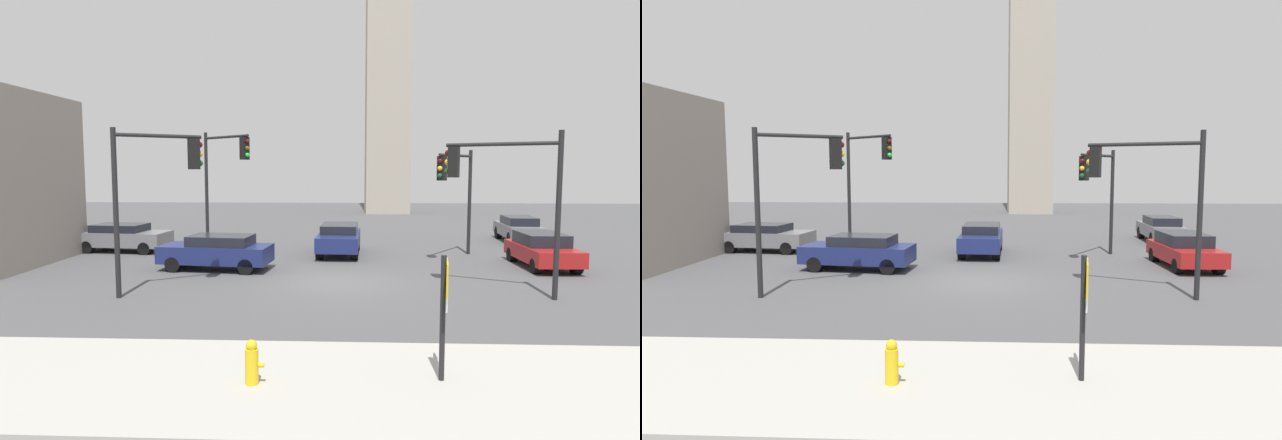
{
  "view_description": "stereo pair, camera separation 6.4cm",
  "coord_description": "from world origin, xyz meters",
  "views": [
    {
      "loc": [
        0.25,
        -18.37,
        4.0
      ],
      "look_at": [
        -0.75,
        3.18,
        1.89
      ],
      "focal_mm": 29.92,
      "sensor_mm": 36.0,
      "label": 1
    },
    {
      "loc": [
        0.31,
        -18.37,
        4.0
      ],
      "look_at": [
        -0.75,
        3.18,
        1.89
      ],
      "focal_mm": 29.92,
      "sensor_mm": 36.0,
      "label": 2
    }
  ],
  "objects": [
    {
      "name": "ground_plane",
      "position": [
        0.0,
        0.0,
        0.0
      ],
      "size": [
        86.07,
        86.07,
        0.0
      ],
      "primitive_type": "plane",
      "color": "#4C4C4F"
    },
    {
      "name": "sidewalk_corner",
      "position": [
        0.0,
        -9.03,
        0.07
      ],
      "size": [
        30.99,
        4.37,
        0.15
      ],
      "primitive_type": "cube",
      "color": "#A8A59E",
      "rests_on": "ground_plane"
    },
    {
      "name": "direction_sign",
      "position": [
        2.05,
        -8.9,
        1.58
      ],
      "size": [
        0.19,
        0.76,
        2.3
      ],
      "rotation": [
        0.0,
        0.0,
        -0.17
      ],
      "color": "black",
      "rests_on": "ground_plane"
    },
    {
      "name": "traffic_light_0",
      "position": [
        -5.7,
        -1.79,
        3.71
      ],
      "size": [
        2.4,
        1.7,
        5.22
      ],
      "rotation": [
        0.0,
        0.0,
        0.6
      ],
      "color": "black",
      "rests_on": "ground_plane"
    },
    {
      "name": "traffic_light_1",
      "position": [
        -5.36,
        6.21,
        4.03
      ],
      "size": [
        2.58,
        2.32,
        5.7
      ],
      "rotation": [
        0.0,
        0.0,
        -0.73
      ],
      "color": "black",
      "rests_on": "ground_plane"
    },
    {
      "name": "traffic_light_2",
      "position": [
        5.22,
        -1.42,
        3.59
      ],
      "size": [
        3.22,
        1.7,
        5.13
      ],
      "rotation": [
        0.0,
        0.0,
        2.69
      ],
      "color": "black",
      "rests_on": "ground_plane"
    },
    {
      "name": "traffic_light_3",
      "position": [
        5.11,
        5.15,
        3.43
      ],
      "size": [
        2.08,
        3.01,
        4.82
      ],
      "rotation": [
        0.0,
        0.0,
        -2.16
      ],
      "color": "black",
      "rests_on": "ground_plane"
    },
    {
      "name": "fire_hydrant",
      "position": [
        -1.39,
        -9.24,
        0.54
      ],
      "size": [
        0.34,
        0.24,
        0.81
      ],
      "color": "gold",
      "rests_on": "ground_plane"
    },
    {
      "name": "car_0",
      "position": [
        -10.39,
        6.6,
        0.71
      ],
      "size": [
        4.36,
        2.32,
        1.32
      ],
      "rotation": [
        0.0,
        0.0,
        -0.1
      ],
      "color": "slate",
      "rests_on": "ground_plane"
    },
    {
      "name": "car_1",
      "position": [
        0.01,
        6.2,
        0.76
      ],
      "size": [
        2.08,
        4.45,
        1.4
      ],
      "rotation": [
        0.0,
        0.0,
        -1.62
      ],
      "color": "navy",
      "rests_on": "ground_plane"
    },
    {
      "name": "car_2",
      "position": [
        9.65,
        10.78,
        0.76
      ],
      "size": [
        1.89,
        4.19,
        1.4
      ],
      "rotation": [
        0.0,
        0.0,
        1.52
      ],
      "color": "slate",
      "rests_on": "ground_plane"
    },
    {
      "name": "car_3",
      "position": [
        8.25,
        3.35,
        0.72
      ],
      "size": [
        1.91,
        4.06,
        1.38
      ],
      "rotation": [
        0.0,
        0.0,
        -1.55
      ],
      "color": "maroon",
      "rests_on": "ground_plane"
    },
    {
      "name": "car_4",
      "position": [
        -4.77,
        2.2,
        0.73
      ],
      "size": [
        4.48,
        2.3,
        1.37
      ],
      "rotation": [
        0.0,
        0.0,
        3.02
      ],
      "color": "navy",
      "rests_on": "ground_plane"
    },
    {
      "name": "skyline_tower",
      "position": [
        4.01,
        29.83,
        16.62
      ],
      "size": [
        3.83,
        3.83,
        33.24
      ],
      "primitive_type": "cube",
      "color": "#A89E8E",
      "rests_on": "ground_plane"
    }
  ]
}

